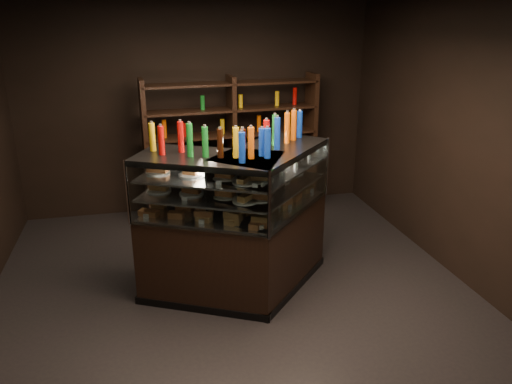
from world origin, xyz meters
TOP-DOWN VIEW (x-y plane):
  - ground at (0.00, 0.00)m, footprint 5.00×5.00m
  - room_shell at (0.00, 0.00)m, footprint 5.02×5.02m
  - display_case at (0.10, -0.05)m, footprint 2.17×1.51m
  - food_display at (0.10, -0.05)m, footprint 1.79×1.04m
  - bottles_top at (0.10, -0.05)m, footprint 1.61×0.90m
  - potted_conifer at (1.08, 1.21)m, footprint 0.41×0.41m
  - back_shelving at (0.41, 2.05)m, footprint 2.46×0.58m

SIDE VIEW (x-z plane):
  - ground at x=0.00m, z-range 0.00..0.00m
  - potted_conifer at x=1.08m, z-range 0.06..0.94m
  - display_case at x=0.10m, z-range -0.26..1.27m
  - back_shelving at x=0.41m, z-range -0.39..1.61m
  - food_display at x=0.10m, z-range 0.93..1.39m
  - bottles_top at x=0.10m, z-range 1.51..1.81m
  - room_shell at x=0.00m, z-range 0.44..3.45m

